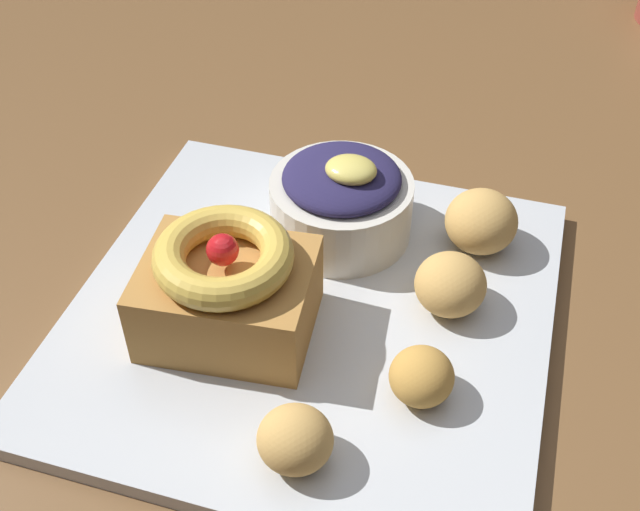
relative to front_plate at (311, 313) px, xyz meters
name	(u,v)px	position (x,y,z in m)	size (l,w,h in m)	color
dining_table	(395,261)	(0.02, 0.17, -0.10)	(1.32, 0.92, 0.73)	brown
front_plate	(311,313)	(0.00, 0.00, 0.00)	(0.30, 0.30, 0.01)	silver
cake_slice	(227,288)	(-0.04, -0.03, 0.04)	(0.11, 0.09, 0.08)	#B77F3D
berry_ramekin	(341,200)	(0.00, 0.08, 0.03)	(0.10, 0.10, 0.07)	silver
fritter_front	(301,441)	(0.03, -0.11, 0.02)	(0.04, 0.04, 0.03)	tan
fritter_middle	(481,221)	(0.09, 0.09, 0.03)	(0.05, 0.05, 0.04)	tan
fritter_back	(422,376)	(0.08, -0.05, 0.02)	(0.04, 0.04, 0.03)	gold
fritter_extra	(450,284)	(0.08, 0.03, 0.02)	(0.05, 0.05, 0.04)	tan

